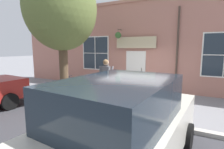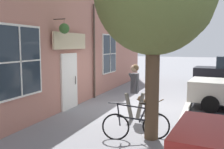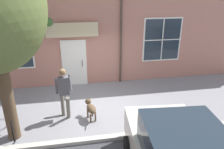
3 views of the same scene
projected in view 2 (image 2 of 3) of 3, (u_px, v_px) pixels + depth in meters
The scene contains 5 objects.
ground_plane at pixel (130, 109), 9.41m from camera, with size 90.00×90.00×0.00m, color gray.
storefront_facade at pixel (75, 45), 9.95m from camera, with size 0.95×18.00×4.82m.
pedestrian_walking at pixel (135, 86), 8.04m from camera, with size 0.65×0.55×1.79m.
dog_on_leash at pixel (148, 102), 8.81m from camera, with size 0.97×0.40×0.64m.
leaning_bicycle at pixel (136, 125), 6.35m from camera, with size 1.64×0.64×1.00m.
Camera 2 is at (2.68, -8.82, 2.39)m, focal length 40.00 mm.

